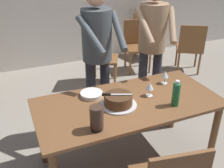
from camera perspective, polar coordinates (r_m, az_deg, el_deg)
The scene contains 15 objects.
ground_plane at distance 2.94m, azimuth 3.17°, elevation -16.44°, with size 14.00×14.00×0.00m, color gray.
main_dining_table at distance 2.54m, azimuth 3.54°, elevation -5.87°, with size 1.75×0.84×0.75m.
cake_on_platter at distance 2.40m, azimuth 1.40°, elevation -3.61°, with size 0.34×0.34×0.11m.
cake_knife at distance 2.36m, azimuth -0.33°, elevation -2.27°, with size 0.26×0.12×0.02m.
plate_stack at distance 2.57m, azimuth -4.47°, elevation -2.23°, with size 0.22×0.22×0.04m.
wine_glass_near at distance 2.82m, azimuth 11.45°, elevation 2.01°, with size 0.08×0.08×0.14m.
wine_glass_far at distance 2.55m, azimuth 8.21°, elevation -0.51°, with size 0.08×0.08×0.14m.
water_bottle at distance 2.44m, azimuth 13.75°, elevation -2.14°, with size 0.07×0.07×0.25m.
hurricane_lamp at distance 2.07m, azimuth -3.35°, elevation -7.42°, with size 0.11×0.11×0.21m.
person_cutting_cake at distance 2.85m, azimuth -3.18°, elevation 7.61°, with size 0.46×0.57×1.72m.
person_standing_beside at distance 3.16m, azimuth 8.75°, elevation 9.35°, with size 0.47×0.58×1.72m.
background_chair_0 at distance 4.30m, azimuth -2.71°, elevation 6.25°, with size 0.59×0.59×0.90m.
background_chair_1 at distance 4.90m, azimuth 16.60°, elevation 7.82°, with size 0.60×0.60×0.90m.
background_chair_2 at distance 5.52m, azimuth 7.33°, elevation 10.84°, with size 0.54×0.54×0.90m.
background_chair_3 at distance 4.88m, azimuth 5.40°, elevation 8.75°, with size 0.52×0.52×0.90m.
Camera 1 is at (-0.97, -1.90, 2.03)m, focal length 42.05 mm.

